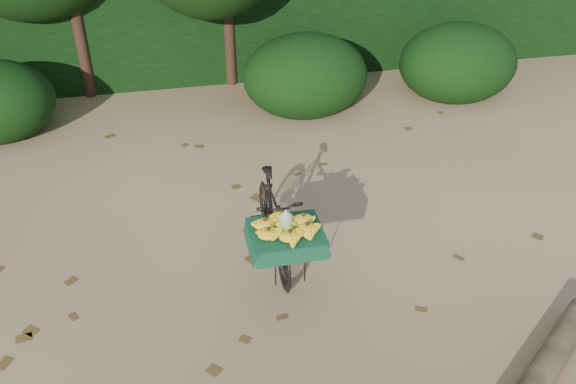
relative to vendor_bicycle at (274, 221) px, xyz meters
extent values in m
plane|color=tan|center=(-0.33, -0.75, -0.48)|extent=(80.00, 80.00, 0.00)
imported|color=black|center=(0.00, 0.03, -0.02)|extent=(0.45, 1.56, 0.93)
cube|color=black|center=(0.00, -0.57, 0.28)|extent=(0.34, 0.41, 0.02)
cube|color=#124529|center=(0.00, -0.57, 0.30)|extent=(0.68, 0.57, 0.01)
ellipsoid|color=#7DA327|center=(0.07, -0.57, 0.35)|extent=(0.09, 0.07, 0.10)
ellipsoid|color=#7DA327|center=(0.02, -0.52, 0.35)|extent=(0.09, 0.07, 0.10)
ellipsoid|color=#7DA327|center=(-0.05, -0.54, 0.35)|extent=(0.09, 0.07, 0.10)
ellipsoid|color=#7DA327|center=(-0.05, -0.61, 0.35)|extent=(0.09, 0.07, 0.10)
ellipsoid|color=#7DA327|center=(0.03, -0.63, 0.35)|extent=(0.09, 0.07, 0.10)
cylinder|color=#EAE5C6|center=(0.00, -0.56, 0.39)|extent=(0.11, 0.11, 0.14)
cube|color=black|center=(-0.33, 5.55, 0.42)|extent=(26.00, 1.80, 1.80)
camera|label=1|loc=(-0.90, -4.91, 3.65)|focal=38.00mm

